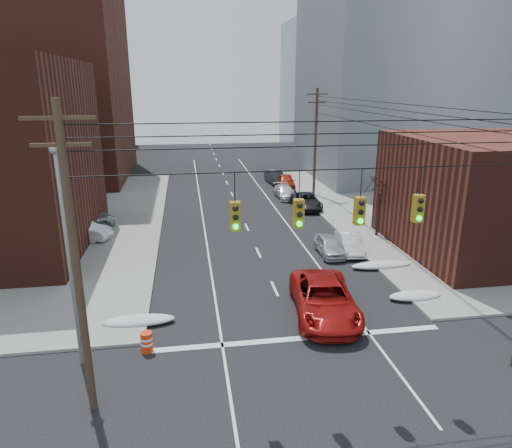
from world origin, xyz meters
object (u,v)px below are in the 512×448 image
object	(u,v)px
construction_barrel	(147,342)
red_pickup	(324,299)
parked_car_a	(329,246)
parked_car_b	(350,243)
lot_car_a	(80,230)
lot_car_d	(14,211)
parked_car_e	(286,181)
parked_car_f	(275,177)
parked_car_d	(285,192)
lot_car_b	(84,220)
parked_car_c	(306,201)
lot_car_c	(25,235)

from	to	relation	value
construction_barrel	red_pickup	bearing A→B (deg)	13.10
parked_car_a	parked_car_b	bearing A→B (deg)	10.82
red_pickup	lot_car_a	bearing A→B (deg)	143.72
red_pickup	lot_car_d	world-z (taller)	red_pickup
parked_car_e	parked_car_f	world-z (taller)	parked_car_e
parked_car_e	lot_car_d	distance (m)	27.54
parked_car_a	parked_car_f	distance (m)	23.91
parked_car_e	parked_car_a	bearing A→B (deg)	-86.90
parked_car_f	parked_car_d	bearing A→B (deg)	-98.29
parked_car_e	red_pickup	bearing A→B (deg)	-91.27
parked_car_a	lot_car_b	world-z (taller)	lot_car_b
parked_car_c	construction_barrel	bearing A→B (deg)	-116.84
red_pickup	construction_barrel	size ratio (longest dim) A/B	6.97
lot_car_b	lot_car_c	size ratio (longest dim) A/B	0.91
parked_car_b	parked_car_d	xyz separation A→B (m)	(-1.12, 16.27, -0.02)
parked_car_f	lot_car_a	world-z (taller)	lot_car_a
parked_car_a	parked_car_e	xyz separation A→B (m)	(1.60, 21.11, 0.14)
parked_car_a	lot_car_d	size ratio (longest dim) A/B	0.92
parked_car_c	parked_car_f	world-z (taller)	parked_car_f
lot_car_b	lot_car_c	xyz separation A→B (m)	(-3.36, -3.58, 0.10)
lot_car_b	lot_car_d	distance (m)	7.62
parked_car_b	lot_car_c	xyz separation A→B (m)	(-22.89, 4.57, 0.28)
lot_car_d	construction_barrel	distance (m)	26.07
parked_car_a	parked_car_f	world-z (taller)	parked_car_f
parked_car_e	lot_car_a	bearing A→B (deg)	-133.53
parked_car_b	lot_car_a	distance (m)	19.94
parked_car_a	construction_barrel	xyz separation A→B (m)	(-11.63, -10.40, -0.16)
parked_car_d	lot_car_b	bearing A→B (deg)	-157.31
red_pickup	parked_car_e	size ratio (longest dim) A/B	1.42
parked_car_b	lot_car_b	world-z (taller)	lot_car_b
parked_car_d	lot_car_d	distance (m)	25.32
red_pickup	parked_car_d	size ratio (longest dim) A/B	1.46
parked_car_e	parked_car_f	xyz separation A→B (m)	(-0.72, 2.78, -0.01)
red_pickup	lot_car_c	xyz separation A→B (m)	(-18.37, 13.21, 0.03)
red_pickup	parked_car_d	bearing A→B (deg)	89.31
red_pickup	parked_car_b	size ratio (longest dim) A/B	1.62
lot_car_c	parked_car_c	bearing A→B (deg)	-93.52
lot_car_c	lot_car_d	bearing A→B (deg)	1.95
lot_car_a	parked_car_b	bearing A→B (deg)	-87.46
red_pickup	construction_barrel	bearing A→B (deg)	-159.83
red_pickup	lot_car_a	distance (m)	20.24
red_pickup	parked_car_c	distance (m)	21.04
lot_car_c	lot_car_d	size ratio (longest dim) A/B	1.33
parked_car_b	parked_car_f	xyz separation A→B (m)	(-0.72, 23.63, 0.10)
red_pickup	parked_car_f	xyz separation A→B (m)	(3.79, 32.26, -0.14)
parked_car_e	lot_car_c	world-z (taller)	lot_car_c
red_pickup	parked_car_f	size ratio (longest dim) A/B	1.40
lot_car_a	red_pickup	bearing A→B (deg)	-115.52
parked_car_f	lot_car_a	size ratio (longest dim) A/B	1.02
parked_car_b	parked_car_c	size ratio (longest dim) A/B	0.78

